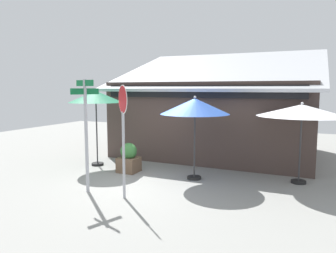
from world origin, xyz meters
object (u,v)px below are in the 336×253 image
Objects in this scene: patio_umbrella_forest_green_left at (96,97)px; patio_umbrella_ivory_right at (302,111)px; stop_sign at (123,121)px; sidewalk_planter at (129,159)px; street_sign_post at (86,124)px; patio_umbrella_royal_blue_center at (195,107)px.

patio_umbrella_ivory_right is (6.89, 0.64, -0.33)m from patio_umbrella_forest_green_left.
patio_umbrella_ivory_right is at bearing 39.14° from stop_sign.
patio_umbrella_forest_green_left is 1.08× the size of patio_umbrella_ivory_right.
stop_sign reaches higher than sidewalk_planter.
stop_sign is 3.05m from sidewalk_planter.
street_sign_post is 1.18× the size of patio_umbrella_ivory_right.
patio_umbrella_forest_green_left is 3.90m from patio_umbrella_royal_blue_center.
stop_sign is at bearing -1.33° from street_sign_post.
street_sign_post is 1.21m from stop_sign.
sidewalk_planter is at bearing -177.33° from patio_umbrella_royal_blue_center.
patio_umbrella_royal_blue_center is (2.25, 2.38, 0.40)m from street_sign_post.
street_sign_post is 1.09× the size of patio_umbrella_forest_green_left.
sidewalk_planter is at bearing 118.94° from stop_sign.
patio_umbrella_forest_green_left is (-1.64, 2.63, 0.63)m from street_sign_post.
street_sign_post reaches higher than patio_umbrella_forest_green_left.
patio_umbrella_forest_green_left is at bearing 136.94° from stop_sign.
street_sign_post is 1.18× the size of patio_umbrella_royal_blue_center.
patio_umbrella_forest_green_left is at bearing -174.71° from patio_umbrella_ivory_right.
patio_umbrella_ivory_right is at bearing 5.29° from patio_umbrella_forest_green_left.
patio_umbrella_royal_blue_center is (1.05, 2.41, 0.25)m from stop_sign.
street_sign_post is at bearing -133.32° from patio_umbrella_royal_blue_center.
stop_sign reaches higher than patio_umbrella_forest_green_left.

